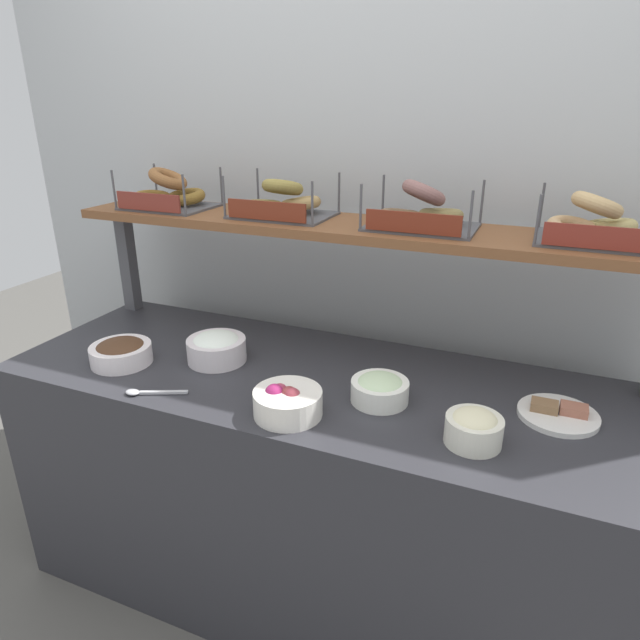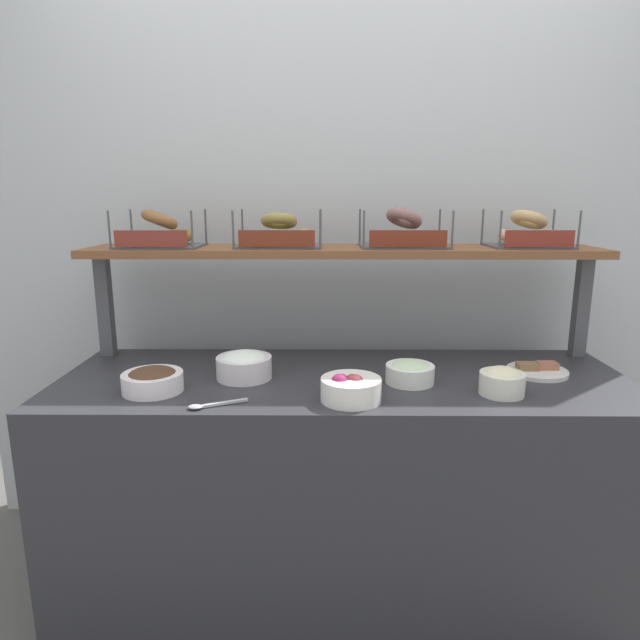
% 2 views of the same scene
% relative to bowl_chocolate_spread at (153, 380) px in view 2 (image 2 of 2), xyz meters
% --- Properties ---
extents(ground_plane, '(8.00, 8.00, 0.00)m').
position_rel_bowl_chocolate_spread_xyz_m(ground_plane, '(0.63, 0.15, -0.89)').
color(ground_plane, '#595651').
extents(back_wall, '(3.19, 0.06, 2.40)m').
position_rel_bowl_chocolate_spread_xyz_m(back_wall, '(0.63, 0.70, 0.31)').
color(back_wall, '#B7BBBD').
rests_on(back_wall, ground_plane).
extents(deli_counter, '(1.99, 0.70, 0.85)m').
position_rel_bowl_chocolate_spread_xyz_m(deli_counter, '(0.63, 0.15, -0.46)').
color(deli_counter, '#2D2D33').
rests_on(deli_counter, ground_plane).
extents(shelf_riser_left, '(0.05, 0.05, 0.40)m').
position_rel_bowl_chocolate_spread_xyz_m(shelf_riser_left, '(-0.31, 0.42, 0.16)').
color(shelf_riser_left, '#4C4C51').
rests_on(shelf_riser_left, deli_counter).
extents(shelf_riser_right, '(0.05, 0.05, 0.40)m').
position_rel_bowl_chocolate_spread_xyz_m(shelf_riser_right, '(1.56, 0.42, 0.16)').
color(shelf_riser_right, '#4C4C51').
rests_on(shelf_riser_right, deli_counter).
extents(upper_shelf, '(1.95, 0.32, 0.03)m').
position_rel_bowl_chocolate_spread_xyz_m(upper_shelf, '(0.63, 0.42, 0.38)').
color(upper_shelf, brown).
rests_on(upper_shelf, shelf_riser_left).
extents(bowl_chocolate_spread, '(0.20, 0.20, 0.08)m').
position_rel_bowl_chocolate_spread_xyz_m(bowl_chocolate_spread, '(0.00, 0.00, 0.00)').
color(bowl_chocolate_spread, white).
rests_on(bowl_chocolate_spread, deli_counter).
extents(bowl_beet_salad, '(0.19, 0.19, 0.09)m').
position_rel_bowl_chocolate_spread_xyz_m(bowl_beet_salad, '(0.64, -0.08, 0.00)').
color(bowl_beet_salad, white).
rests_on(bowl_beet_salad, deli_counter).
extents(bowl_cream_cheese, '(0.19, 0.19, 0.10)m').
position_rel_bowl_chocolate_spread_xyz_m(bowl_cream_cheese, '(0.28, 0.14, 0.01)').
color(bowl_cream_cheese, white).
rests_on(bowl_cream_cheese, deli_counter).
extents(bowl_potato_salad, '(0.14, 0.14, 0.09)m').
position_rel_bowl_chocolate_spread_xyz_m(bowl_potato_salad, '(1.12, -0.02, 0.01)').
color(bowl_potato_salad, silver).
rests_on(bowl_potato_salad, deli_counter).
extents(bowl_scallion_spread, '(0.16, 0.16, 0.08)m').
position_rel_bowl_chocolate_spread_xyz_m(bowl_scallion_spread, '(0.85, 0.09, -0.00)').
color(bowl_scallion_spread, white).
rests_on(bowl_scallion_spread, deli_counter).
extents(serving_plate_white, '(0.21, 0.21, 0.04)m').
position_rel_bowl_chocolate_spread_xyz_m(serving_plate_white, '(1.32, 0.19, -0.03)').
color(serving_plate_white, white).
rests_on(serving_plate_white, deli_counter).
extents(serving_spoon_near_plate, '(0.17, 0.09, 0.01)m').
position_rel_bowl_chocolate_spread_xyz_m(serving_spoon_near_plate, '(0.21, -0.14, -0.03)').
color(serving_spoon_near_plate, '#B7B7BC').
rests_on(serving_spoon_near_plate, deli_counter).
extents(bagel_basket_cinnamon_raisin, '(0.31, 0.25, 0.15)m').
position_rel_bowl_chocolate_spread_xyz_m(bagel_basket_cinnamon_raisin, '(-0.07, 0.42, 0.44)').
color(bagel_basket_cinnamon_raisin, '#4C4C51').
rests_on(bagel_basket_cinnamon_raisin, upper_shelf).
extents(bagel_basket_everything, '(0.33, 0.24, 0.14)m').
position_rel_bowl_chocolate_spread_xyz_m(bagel_basket_everything, '(0.38, 0.43, 0.44)').
color(bagel_basket_everything, '#4C4C51').
rests_on(bagel_basket_everything, upper_shelf).
extents(bagel_basket_poppy, '(0.33, 0.25, 0.16)m').
position_rel_bowl_chocolate_spread_xyz_m(bagel_basket_poppy, '(0.86, 0.43, 0.44)').
color(bagel_basket_poppy, '#4C4C51').
rests_on(bagel_basket_poppy, upper_shelf).
extents(bagel_basket_sesame, '(0.30, 0.26, 0.15)m').
position_rel_bowl_chocolate_spread_xyz_m(bagel_basket_sesame, '(1.33, 0.44, 0.44)').
color(bagel_basket_sesame, '#4C4C51').
rests_on(bagel_basket_sesame, upper_shelf).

